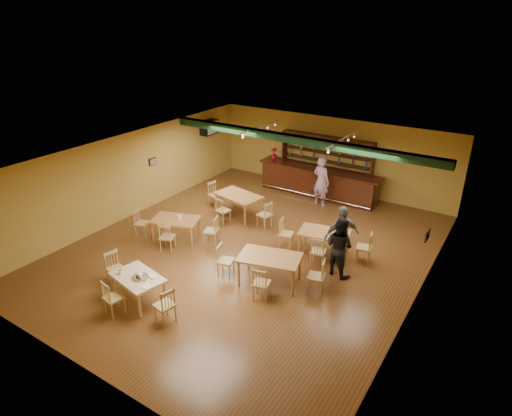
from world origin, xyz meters
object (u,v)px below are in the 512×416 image
Objects in this scene: dining_table_d at (270,270)px; patron_bar at (321,181)px; bar_counter at (318,182)px; dining_table_c at (176,229)px; dining_table_b at (324,243)px; dining_table_a at (239,205)px; patron_right_a at (339,247)px; near_table at (139,289)px.

patron_bar is at bearing 86.46° from dining_table_d.
bar_counter is 3.40× the size of dining_table_c.
dining_table_d is (-0.57, -2.23, 0.04)m from dining_table_b.
bar_counter is 3.06× the size of dining_table_d.
dining_table_b is at bearing -62.47° from bar_counter.
bar_counter reaches higher than dining_table_a.
dining_table_a is 1.11× the size of dining_table_c.
bar_counter is 3.67m from dining_table_a.
patron_right_a reaches higher than dining_table_c.
patron_bar reaches higher than bar_counter.
dining_table_c is at bearing -93.26° from dining_table_a.
dining_table_d is at bearing -27.13° from dining_table_c.
bar_counter reaches higher than dining_table_b.
patron_right_a reaches higher than bar_counter.
dining_table_b is 0.78× the size of patron_bar.
dining_table_d reaches higher than dining_table_b.
dining_table_b is at bearing 1.93° from dining_table_c.
dining_table_a is 5.61m from near_table.
patron_bar reaches higher than dining_table_b.
dining_table_d is 5.69m from patron_bar.
patron_bar is at bearing 92.80° from near_table.
dining_table_b is 1.00× the size of dining_table_c.
dining_table_c is 1.08× the size of near_table.
patron_bar is (1.25, 8.05, 0.59)m from near_table.
dining_table_b is at bearing 60.87° from dining_table_d.
dining_table_c is 0.90× the size of dining_table_d.
patron_right_a reaches higher than dining_table_b.
patron_bar is (-1.10, 5.55, 0.54)m from dining_table_d.
dining_table_d is at bearing -76.01° from bar_counter.
near_table is (-2.93, -4.73, -0.00)m from dining_table_b.
patron_bar reaches higher than dining_table_a.
dining_table_a reaches higher than dining_table_d.
dining_table_d reaches higher than dining_table_c.
near_table is at bearing 93.80° from patron_bar.
bar_counter is 6.57m from dining_table_d.
bar_counter is 5.77m from patron_right_a.
bar_counter is at bearing -43.42° from patron_right_a.
patron_right_a is (1.37, 1.43, 0.45)m from dining_table_d.
patron_right_a is (5.18, 0.94, 0.49)m from dining_table_c.
dining_table_d is at bearing -33.00° from dining_table_a.
dining_table_b is 1.08× the size of near_table.
bar_counter is at bearing 96.70° from near_table.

